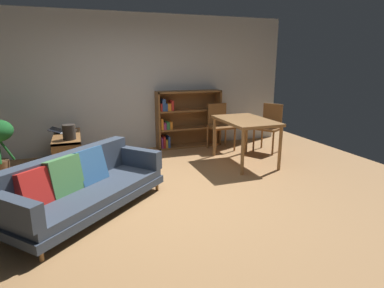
% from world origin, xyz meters
% --- Properties ---
extents(ground_plane, '(8.16, 8.16, 0.00)m').
position_xyz_m(ground_plane, '(0.00, 0.00, 0.00)').
color(ground_plane, '#A87A4C').
extents(back_wall_panel, '(6.80, 0.10, 2.70)m').
position_xyz_m(back_wall_panel, '(0.00, 2.70, 1.35)').
color(back_wall_panel, silver).
rests_on(back_wall_panel, ground_plane).
extents(fabric_couch, '(2.06, 1.98, 0.73)m').
position_xyz_m(fabric_couch, '(-1.02, -0.00, 0.34)').
color(fabric_couch, olive).
rests_on(fabric_couch, ground_plane).
extents(media_console, '(0.44, 1.18, 0.58)m').
position_xyz_m(media_console, '(-1.20, 1.83, 0.29)').
color(media_console, brown).
rests_on(media_console, ground_plane).
extents(open_laptop, '(0.47, 0.40, 0.08)m').
position_xyz_m(open_laptop, '(-1.24, 2.06, 0.60)').
color(open_laptop, silver).
rests_on(open_laptop, media_console).
extents(desk_speaker, '(0.20, 0.20, 0.24)m').
position_xyz_m(desk_speaker, '(-1.15, 1.48, 0.70)').
color(desk_speaker, '#2D2823').
rests_on(desk_speaker, media_console).
extents(dining_table, '(0.80, 1.24, 0.79)m').
position_xyz_m(dining_table, '(1.79, 1.07, 0.71)').
color(dining_table, olive).
rests_on(dining_table, ground_plane).
extents(dining_chair_near, '(0.47, 0.46, 0.94)m').
position_xyz_m(dining_chair_near, '(1.75, 2.09, 0.54)').
color(dining_chair_near, brown).
rests_on(dining_chair_near, ground_plane).
extents(dining_chair_far, '(0.58, 0.60, 0.96)m').
position_xyz_m(dining_chair_far, '(2.64, 1.60, 0.54)').
color(dining_chair_far, brown).
rests_on(dining_chair_far, ground_plane).
extents(bookshelf, '(1.38, 0.32, 1.19)m').
position_xyz_m(bookshelf, '(1.13, 2.52, 0.59)').
color(bookshelf, brown).
rests_on(bookshelf, ground_plane).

